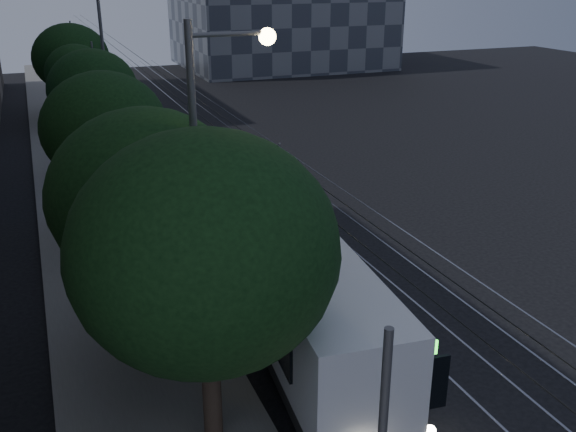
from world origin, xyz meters
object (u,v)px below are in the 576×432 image
Objects in this scene: trolleybus at (291,281)px; car_white_b at (138,154)px; car_white_d at (128,106)px; car_white_c at (150,134)px; streetlamp_far at (110,43)px; pickup_silver at (178,210)px; streetlamp_near at (211,169)px; car_white_a at (168,155)px.

trolleybus is 2.50× the size of car_white_b.
car_white_d is (0.20, 34.25, -1.06)m from trolleybus.
car_white_c is 0.35× the size of streetlamp_far.
pickup_silver is 15.98m from streetlamp_far.
streetlamp_near is (-2.67, -25.56, 5.14)m from car_white_c.
car_white_d is (1.60, 14.35, -0.05)m from car_white_b.
pickup_silver is 1.29× the size of car_white_b.
trolleybus is at bearing -102.00° from car_white_b.
streetlamp_far is (0.62, 25.13, 0.71)m from streetlamp_near.
car_white_c is (1.58, 15.42, -0.31)m from pickup_silver.
streetlamp_near is at bearing -95.91° from car_white_d.
trolleybus is 19.44m from car_white_a.
streetlamp_near is at bearing -100.29° from car_white_a.
trolleybus is at bearing -85.62° from streetlamp_far.
trolleybus is 4.76m from streetlamp_near.
car_white_a is 20.88m from streetlamp_near.
car_white_b is 21.19m from streetlamp_near.
car_white_d is 35.38m from streetlamp_near.
streetlamp_near is at bearing -91.41° from streetlamp_far.
car_white_b reaches higher than car_white_c.
car_white_a is at bearing -91.32° from car_white_c.
car_white_b is at bearing -109.06° from car_white_c.
car_white_a is 0.73× the size of car_white_b.
streetlamp_far is (-1.88, 24.47, 4.71)m from trolleybus.
car_white_d is at bearing 85.59° from streetlamp_near.
pickup_silver reaches higher than car_white_c.
streetlamp_near is at bearing -109.07° from car_white_b.
pickup_silver is at bearing 103.77° from trolleybus.
car_white_c is at bearing -91.63° from car_white_d.
pickup_silver is 24.81m from car_white_d.
car_white_a is at bearing 82.35° from streetlamp_near.
car_white_a is 5.50m from car_white_c.
streetlamp_far is at bearing 99.76° from trolleybus.
car_white_c is at bearing 87.57° from car_white_a.
car_white_c is (-0.02, 5.50, -0.02)m from car_white_a.
car_white_a is at bearing -33.38° from car_white_b.
car_white_a is 1.68m from car_white_b.
streetlamp_near reaches higher than car_white_b.
car_white_b is 0.47× the size of streetlamp_far.
pickup_silver is 1.78× the size of car_white_c.
trolleybus is 1.35× the size of streetlamp_near.
car_white_b is at bearing -97.87° from car_white_d.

